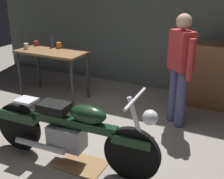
{
  "coord_description": "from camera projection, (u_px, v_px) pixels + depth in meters",
  "views": [
    {
      "loc": [
        1.6,
        -2.58,
        2.06
      ],
      "look_at": [
        -0.04,
        0.7,
        0.65
      ],
      "focal_mm": 44.79,
      "sensor_mm": 36.0,
      "label": 1
    }
  ],
  "objects": [
    {
      "name": "back_wall",
      "position": [
        163.0,
        11.0,
        5.35
      ],
      "size": [
        8.0,
        0.12,
        3.1
      ],
      "primitive_type": "cube",
      "color": "#56605B",
      "rests_on": "ground_plane"
    },
    {
      "name": "bottle",
      "position": [
        52.0,
        42.0,
        5.31
      ],
      "size": [
        0.06,
        0.06,
        0.24
      ],
      "color": "#3F4C59",
      "rests_on": "workbench"
    },
    {
      "name": "ground_plane",
      "position": [
        90.0,
        155.0,
        3.57
      ],
      "size": [
        12.0,
        12.0,
        0.0
      ],
      "primitive_type": "plane",
      "color": "gray"
    },
    {
      "name": "workbench",
      "position": [
        52.0,
        57.0,
        5.11
      ],
      "size": [
        1.3,
        0.64,
        0.9
      ],
      "color": "brown",
      "rests_on": "ground_plane"
    },
    {
      "name": "wooden_dresser",
      "position": [
        215.0,
        76.0,
        4.81
      ],
      "size": [
        0.8,
        0.47,
        1.1
      ],
      "color": "brown",
      "rests_on": "ground_plane"
    },
    {
      "name": "mug_orange_travel",
      "position": [
        59.0,
        45.0,
        5.25
      ],
      "size": [
        0.12,
        0.09,
        0.11
      ],
      "color": "orange",
      "rests_on": "workbench"
    },
    {
      "name": "mug_white_ceramic",
      "position": [
        26.0,
        46.0,
        5.18
      ],
      "size": [
        0.11,
        0.08,
        0.11
      ],
      "color": "white",
      "rests_on": "workbench"
    },
    {
      "name": "motorcycle",
      "position": [
        71.0,
        130.0,
        3.26
      ],
      "size": [
        2.19,
        0.6,
        1.0
      ],
      "rotation": [
        0.0,
        0.0,
        0.05
      ],
      "color": "black",
      "rests_on": "ground_plane"
    },
    {
      "name": "drip_tray",
      "position": [
        82.0,
        165.0,
        3.37
      ],
      "size": [
        0.56,
        0.4,
        0.01
      ],
      "primitive_type": "cube",
      "color": "olive",
      "rests_on": "ground_plane"
    },
    {
      "name": "mug_red_diner",
      "position": [
        36.0,
        43.0,
        5.46
      ],
      "size": [
        0.12,
        0.08,
        0.09
      ],
      "color": "red",
      "rests_on": "workbench"
    },
    {
      "name": "person_standing",
      "position": [
        180.0,
        66.0,
        4.05
      ],
      "size": [
        0.43,
        0.43,
        1.67
      ],
      "rotation": [
        0.0,
        0.0,
        2.36
      ],
      "color": "#4A4A74",
      "rests_on": "ground_plane"
    }
  ]
}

